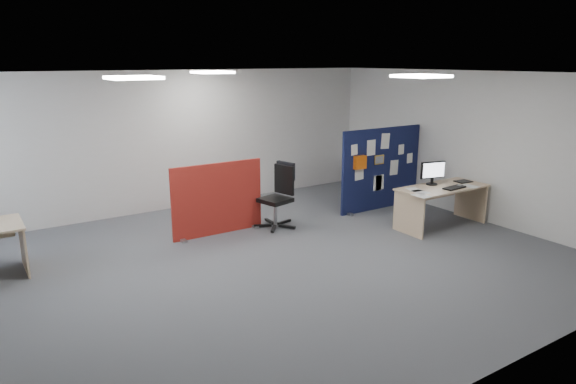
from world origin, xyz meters
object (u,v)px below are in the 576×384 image
office_chair (280,191)px  main_desk (440,196)px  navy_divider (381,169)px  monitor_main (433,172)px  red_divider (218,200)px

office_chair → main_desk: bearing=-46.9°
navy_divider → office_chair: 2.27m
monitor_main → navy_divider: bearing=106.8°
monitor_main → office_chair: 2.73m
navy_divider → monitor_main: (0.07, -1.25, 0.16)m
monitor_main → red_divider: (-3.43, 1.59, -0.36)m
main_desk → red_divider: size_ratio=1.02×
navy_divider → main_desk: 1.44m
main_desk → red_divider: red_divider is taller
monitor_main → main_desk: bearing=-58.5°
navy_divider → main_desk: bearing=-85.1°
navy_divider → office_chair: navy_divider is taller
main_desk → office_chair: bearing=147.0°
navy_divider → monitor_main: 1.26m
red_divider → main_desk: bearing=-26.6°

